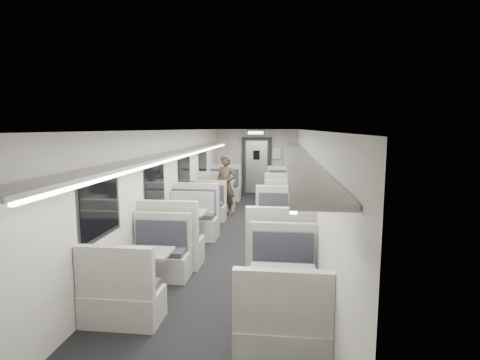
% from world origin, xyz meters
% --- Properties ---
extents(room, '(3.24, 12.24, 2.64)m').
position_xyz_m(room, '(0.00, 0.00, 1.20)').
color(room, black).
rests_on(room, ground).
extents(booth_left_a, '(1.09, 2.21, 1.18)m').
position_xyz_m(booth_left_a, '(-1.00, 3.71, 0.40)').
color(booth_left_a, '#AAA59F').
rests_on(booth_left_a, room).
extents(booth_left_b, '(0.97, 1.96, 1.05)m').
position_xyz_m(booth_left_b, '(-1.00, 0.92, 0.35)').
color(booth_left_b, '#AAA59F').
rests_on(booth_left_b, room).
extents(booth_left_c, '(1.12, 2.27, 1.21)m').
position_xyz_m(booth_left_c, '(-1.00, -0.83, 0.41)').
color(booth_left_c, '#AAA59F').
rests_on(booth_left_c, room).
extents(booth_left_d, '(0.97, 1.96, 1.05)m').
position_xyz_m(booth_left_d, '(-1.00, -2.97, 0.35)').
color(booth_left_d, '#AAA59F').
rests_on(booth_left_d, room).
extents(booth_right_a, '(1.07, 2.18, 1.17)m').
position_xyz_m(booth_right_a, '(1.00, 3.71, 0.39)').
color(booth_right_a, '#AAA59F').
rests_on(booth_right_a, room).
extents(booth_right_b, '(0.98, 1.98, 1.06)m').
position_xyz_m(booth_right_b, '(1.00, 1.03, 0.35)').
color(booth_right_b, '#AAA59F').
rests_on(booth_right_b, room).
extents(booth_right_c, '(1.15, 2.33, 1.24)m').
position_xyz_m(booth_right_c, '(1.00, -1.27, 0.42)').
color(booth_right_c, '#AAA59F').
rests_on(booth_right_c, room).
extents(booth_right_d, '(0.99, 2.01, 1.07)m').
position_xyz_m(booth_right_d, '(1.00, -3.53, 0.36)').
color(booth_right_d, '#AAA59F').
rests_on(booth_right_d, room).
extents(passenger, '(0.72, 0.58, 1.70)m').
position_xyz_m(passenger, '(-0.61, 2.33, 0.85)').
color(passenger, black).
rests_on(passenger, room).
extents(window_a, '(0.02, 1.18, 0.84)m').
position_xyz_m(window_a, '(-1.49, 3.40, 1.35)').
color(window_a, black).
rests_on(window_a, room).
extents(window_b, '(0.02, 1.18, 0.84)m').
position_xyz_m(window_b, '(-1.49, 1.20, 1.35)').
color(window_b, black).
rests_on(window_b, room).
extents(window_c, '(0.02, 1.18, 0.84)m').
position_xyz_m(window_c, '(-1.49, -1.00, 1.35)').
color(window_c, black).
rests_on(window_c, room).
extents(window_d, '(0.02, 1.18, 0.84)m').
position_xyz_m(window_d, '(-1.49, -3.20, 1.35)').
color(window_d, black).
rests_on(window_d, room).
extents(luggage_rack_left, '(0.46, 10.40, 0.09)m').
position_xyz_m(luggage_rack_left, '(-1.24, -0.30, 1.92)').
color(luggage_rack_left, '#AAA59F').
rests_on(luggage_rack_left, room).
extents(luggage_rack_right, '(0.46, 10.40, 0.09)m').
position_xyz_m(luggage_rack_right, '(1.24, -0.30, 1.92)').
color(luggage_rack_right, '#AAA59F').
rests_on(luggage_rack_right, room).
extents(vestibule_door, '(1.10, 0.13, 2.10)m').
position_xyz_m(vestibule_door, '(0.00, 5.93, 1.04)').
color(vestibule_door, black).
rests_on(vestibule_door, room).
extents(exit_sign, '(0.62, 0.12, 0.16)m').
position_xyz_m(exit_sign, '(0.00, 5.44, 2.28)').
color(exit_sign, black).
rests_on(exit_sign, room).
extents(wall_notice, '(0.32, 0.02, 0.40)m').
position_xyz_m(wall_notice, '(0.75, 5.92, 1.50)').
color(wall_notice, silver).
rests_on(wall_notice, room).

